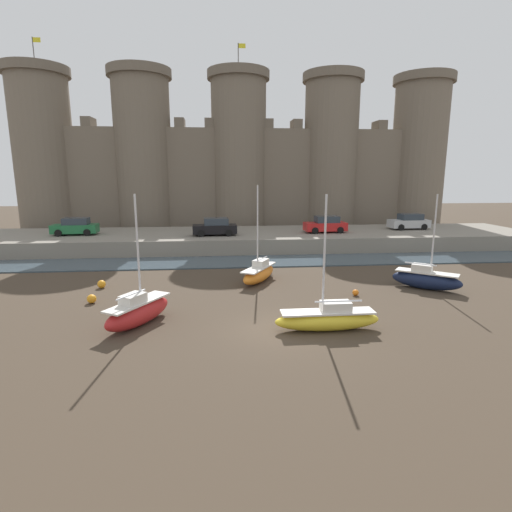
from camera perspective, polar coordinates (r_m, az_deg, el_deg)
ground_plane at (r=18.78m, az=2.94°, el=-10.57°), size 160.00×160.00×0.00m
water_channel at (r=32.94m, az=-0.74°, el=-0.77°), size 80.00×4.50×0.10m
quay_road at (r=39.92m, az=-1.57°, el=2.39°), size 57.37×10.00×1.46m
castle at (r=49.91m, az=-2.43°, el=13.35°), size 52.66×7.29×21.96m
sailboat_foreground_right at (r=26.79m, az=0.42°, el=-2.40°), size 3.09×4.32×6.43m
sailboat_near_channel_left at (r=18.88m, az=10.24°, el=-8.77°), size 4.90×1.12×6.24m
sailboat_near_channel_right at (r=27.27m, az=23.12°, el=-3.01°), size 3.99×3.48×5.92m
sailboat_midflat_right at (r=19.99m, az=-16.48°, el=-7.57°), size 3.13×4.16×6.21m
mooring_buoy_near_shore at (r=24.23m, az=-22.43°, el=-5.68°), size 0.51×0.51×0.51m
mooring_buoy_near_channel at (r=27.19m, az=-21.20°, el=-3.77°), size 0.51×0.51×0.51m
mooring_buoy_off_centre at (r=24.53m, az=14.03°, el=-5.10°), size 0.37×0.37×0.37m
car_quay_centre_east at (r=41.57m, az=-24.40°, el=3.83°), size 4.18×2.05×1.62m
car_quay_centre_west at (r=40.09m, az=9.91°, el=4.44°), size 4.18×2.05×1.62m
car_quay_west at (r=44.90m, az=21.04°, el=4.58°), size 4.18×2.05×1.62m
car_quay_east at (r=37.81m, az=-5.87°, el=4.13°), size 4.18×2.05×1.62m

